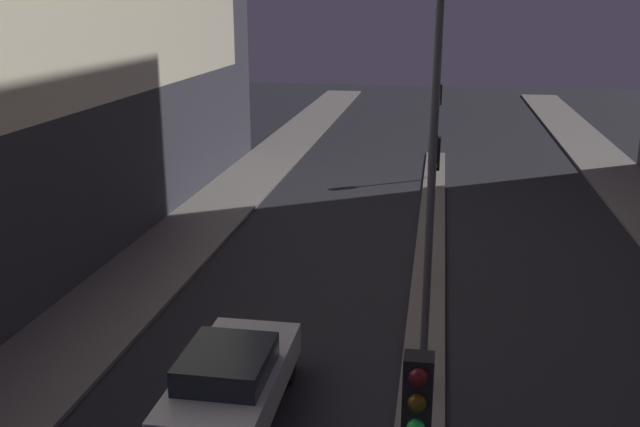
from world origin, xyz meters
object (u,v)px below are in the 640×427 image
object	(u,v)px
traffic_light_far	(438,109)
street_lamp	(437,73)
car_left_lane	(231,380)
traffic_light_mid	(433,177)

from	to	relation	value
traffic_light_far	street_lamp	world-z (taller)	street_lamp
street_lamp	car_left_lane	distance (m)	6.99
traffic_light_far	car_left_lane	xyz separation A→B (m)	(-3.64, -20.08, -2.40)
traffic_light_far	car_left_lane	distance (m)	20.55
street_lamp	car_left_lane	xyz separation A→B (m)	(-3.64, -1.53, -5.77)
street_lamp	car_left_lane	size ratio (longest dim) A/B	2.10
traffic_light_far	street_lamp	distance (m)	18.85
traffic_light_mid	street_lamp	world-z (taller)	street_lamp
traffic_light_far	street_lamp	size ratio (longest dim) A/B	0.47
traffic_light_mid	street_lamp	xyz separation A→B (m)	(0.00, -5.85, 3.36)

